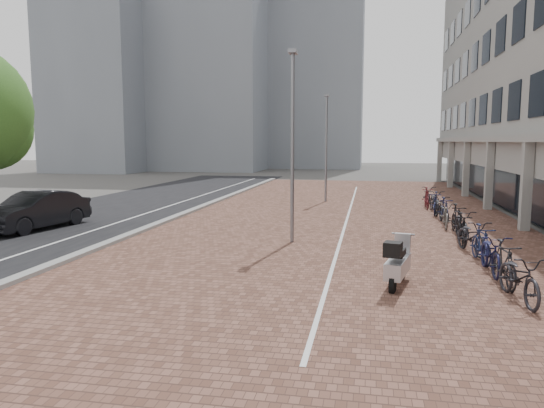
{
  "coord_description": "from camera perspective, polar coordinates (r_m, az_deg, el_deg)",
  "views": [
    {
      "loc": [
        3.1,
        -10.04,
        3.33
      ],
      "look_at": [
        0.0,
        6.0,
        1.3
      ],
      "focal_mm": 33.39,
      "sensor_mm": 36.0,
      "label": 1
    }
  ],
  "objects": [
    {
      "name": "lane_line",
      "position": [
        24.47,
        -13.55,
        -0.88
      ],
      "size": [
        0.12,
        44.0,
        0.0
      ],
      "primitive_type": "cube",
      "color": "white",
      "rests_on": "street_asphalt"
    },
    {
      "name": "bg_towers",
      "position": [
        62.41,
        -5.7,
        16.87
      ],
      "size": [
        33.0,
        23.0,
        32.0
      ],
      "color": "gray",
      "rests_on": "ground"
    },
    {
      "name": "scooter_front",
      "position": [
        12.01,
        14.0,
        -6.34
      ],
      "size": [
        0.9,
        1.79,
        1.18
      ],
      "primitive_type": null,
      "rotation": [
        0.0,
        0.0,
        -0.22
      ],
      "color": "#B9B9BE",
      "rests_on": "ground"
    },
    {
      "name": "ground",
      "position": [
        11.02,
        -6.03,
        -10.55
      ],
      "size": [
        140.0,
        140.0,
        0.0
      ],
      "primitive_type": "plane",
      "color": "#474442",
      "rests_on": "ground"
    },
    {
      "name": "plaza_brick",
      "position": [
        22.32,
        7.99,
        -1.54
      ],
      "size": [
        14.5,
        42.0,
        0.04
      ],
      "primitive_type": "cube",
      "color": "brown",
      "rests_on": "ground"
    },
    {
      "name": "parking_line",
      "position": [
        22.3,
        8.51,
        -1.49
      ],
      "size": [
        0.1,
        30.0,
        0.0
      ],
      "primitive_type": "cube",
      "color": "white",
      "rests_on": "plaza_brick"
    },
    {
      "name": "street_asphalt",
      "position": [
        25.36,
        -17.67,
        -0.78
      ],
      "size": [
        8.0,
        50.0,
        0.03
      ],
      "primitive_type": "cube",
      "color": "black",
      "rests_on": "ground"
    },
    {
      "name": "bike_row",
      "position": [
        19.53,
        19.75,
        -1.61
      ],
      "size": [
        1.09,
        18.11,
        1.05
      ],
      "color": "black",
      "rests_on": "ground"
    },
    {
      "name": "curb",
      "position": [
        23.74,
        -9.38,
        -0.9
      ],
      "size": [
        0.35,
        42.0,
        0.14
      ],
      "primitive_type": "cube",
      "color": "gray",
      "rests_on": "ground"
    },
    {
      "name": "lamp_near",
      "position": [
        16.38,
        2.32,
        6.15
      ],
      "size": [
        0.12,
        0.12,
        6.13
      ],
      "primitive_type": "cylinder",
      "color": "slate",
      "rests_on": "ground"
    },
    {
      "name": "lamp_far",
      "position": [
        27.86,
        6.13,
        6.15
      ],
      "size": [
        0.12,
        0.12,
        5.79
      ],
      "primitive_type": "cylinder",
      "color": "slate",
      "rests_on": "ground"
    },
    {
      "name": "car_dark",
      "position": [
        21.14,
        -25.08,
        -0.67
      ],
      "size": [
        2.23,
        4.58,
        1.45
      ],
      "primitive_type": "imported",
      "rotation": [
        0.0,
        0.0,
        -0.16
      ],
      "color": "black",
      "rests_on": "ground"
    }
  ]
}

